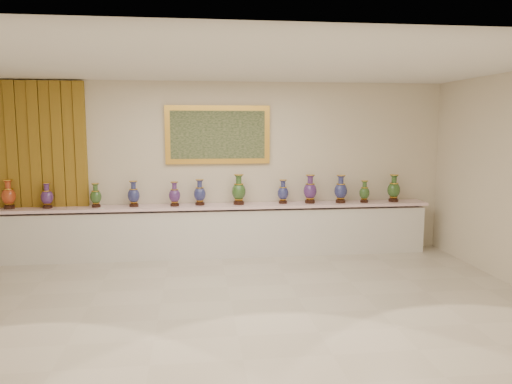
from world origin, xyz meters
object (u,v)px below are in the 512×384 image
(vase_0, at_px, (9,196))
(vase_2, at_px, (96,196))
(vase_1, at_px, (47,197))
(counter, at_px, (221,231))

(vase_0, bearing_deg, vase_2, -0.45)
(vase_1, distance_m, vase_2, 0.77)
(counter, relative_size, vase_1, 17.16)
(counter, height_order, vase_1, vase_1)
(counter, relative_size, vase_0, 15.18)
(vase_0, xyz_separation_m, vase_1, (0.61, -0.02, -0.02))
(vase_0, xyz_separation_m, vase_2, (1.38, -0.01, -0.04))
(counter, height_order, vase_0, vase_0)
(counter, xyz_separation_m, vase_1, (-2.84, -0.01, 0.65))
(vase_0, relative_size, vase_2, 1.20)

